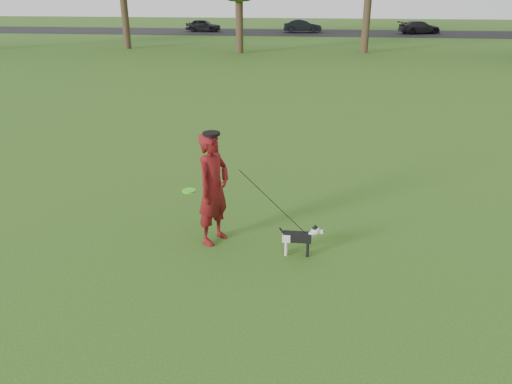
# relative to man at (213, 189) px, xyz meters

# --- Properties ---
(ground) EXTENTS (120.00, 120.00, 0.00)m
(ground) POSITION_rel_man_xyz_m (0.94, -0.27, -0.98)
(ground) COLOR #285116
(ground) RESTS_ON ground
(road) EXTENTS (120.00, 7.00, 0.02)m
(road) POSITION_rel_man_xyz_m (0.94, 39.73, -0.97)
(road) COLOR black
(road) RESTS_ON ground
(man) EXTENTS (0.74, 0.85, 1.97)m
(man) POSITION_rel_man_xyz_m (0.00, 0.00, 0.00)
(man) COLOR #530D0B
(man) RESTS_ON ground
(dog) EXTENTS (0.75, 0.15, 0.57)m
(dog) POSITION_rel_man_xyz_m (1.51, -0.35, -0.64)
(dog) COLOR black
(dog) RESTS_ON ground
(car_left) EXTENTS (3.26, 1.44, 1.09)m
(car_left) POSITION_rel_man_xyz_m (-8.46, 39.73, -0.42)
(car_left) COLOR black
(car_left) RESTS_ON road
(car_mid) EXTENTS (3.48, 1.43, 1.12)m
(car_mid) POSITION_rel_man_xyz_m (0.65, 39.73, -0.40)
(car_mid) COLOR black
(car_mid) RESTS_ON road
(car_right) EXTENTS (4.01, 2.59, 1.08)m
(car_right) POSITION_rel_man_xyz_m (10.95, 39.73, -0.42)
(car_right) COLOR black
(car_right) RESTS_ON road
(man_held_items) EXTENTS (2.13, 0.50, 1.60)m
(man_held_items) POSITION_rel_man_xyz_m (1.02, -0.21, -0.10)
(man_held_items) COLOR #44EB1D
(man_held_items) RESTS_ON ground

